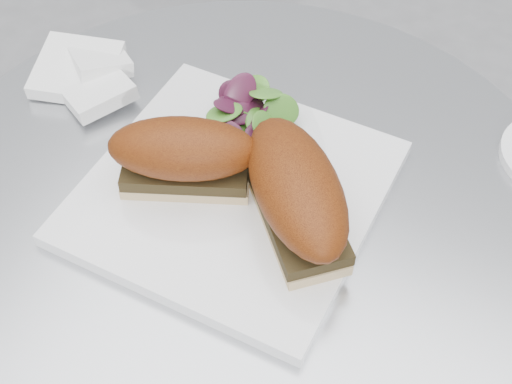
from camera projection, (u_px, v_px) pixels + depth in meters
table at (243, 323)px, 0.92m from camera, size 0.70×0.70×0.73m
plate at (233, 192)px, 0.73m from camera, size 0.29×0.29×0.02m
sandwich_left at (184, 155)px, 0.69m from camera, size 0.16×0.12×0.08m
sandwich_right at (296, 192)px, 0.66m from camera, size 0.18×0.18×0.08m
salad at (240, 112)px, 0.76m from camera, size 0.10×0.10×0.05m
napkin at (87, 84)px, 0.83m from camera, size 0.13×0.13×0.02m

